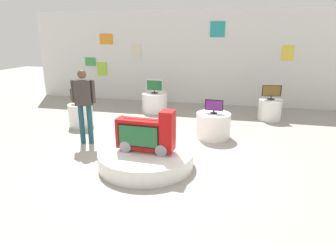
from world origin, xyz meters
The scene contains 13 objects.
ground_plane centered at (0.00, 0.00, 0.00)m, with size 30.00×30.00×0.00m, color #9E998E.
back_wall_display centered at (-0.01, 5.33, 1.68)m, with size 12.71×0.13×3.36m.
main_display_pedestal centered at (-0.13, -0.37, 0.15)m, with size 1.88×1.88×0.31m, color white.
novelty_firetruck_tv centered at (-0.11, -0.38, 0.65)m, with size 1.15×0.42×0.85m.
display_pedestal_left_rear centered at (-2.72, 1.73, 0.31)m, with size 0.67×0.67×0.63m, color white.
tv_on_left_rear centered at (-2.72, 1.73, 0.86)m, with size 0.55×0.18×0.42m.
display_pedestal_center_rear centered at (1.02, 1.61, 0.31)m, with size 0.85×0.85×0.63m, color white.
tv_on_center_rear centered at (1.02, 1.61, 0.82)m, with size 0.45×0.17×0.34m.
display_pedestal_right_rear centered at (2.56, 3.61, 0.31)m, with size 0.68×0.68×0.63m, color white.
tv_on_right_rear centered at (2.56, 3.60, 0.86)m, with size 0.56×0.23×0.43m.
display_pedestal_far_right centered at (-1.11, 3.74, 0.31)m, with size 0.84×0.84×0.63m, color white.
tv_on_far_right centered at (-1.11, 3.74, 0.87)m, with size 0.56×0.23×0.44m.
shopper_browsing_near_truck centered at (-1.89, 0.51, 1.03)m, with size 0.55×0.25×1.75m.
Camera 1 is at (1.52, -5.49, 2.53)m, focal length 31.36 mm.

